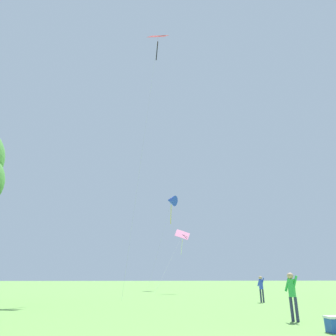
% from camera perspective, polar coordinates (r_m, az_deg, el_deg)
% --- Properties ---
extents(kite_pink_low, '(4.40, 5.00, 6.71)m').
position_cam_1_polar(kite_pink_low, '(35.33, 2.53, -12.56)').
color(kite_pink_low, pink).
rests_on(kite_pink_low, ground_plane).
extents(kite_red_high, '(4.11, 6.68, 29.24)m').
position_cam_1_polar(kite_red_high, '(39.14, -1.99, 21.63)').
color(kite_red_high, red).
rests_on(kite_red_high, ground_plane).
extents(kite_blue_delta, '(4.79, 6.89, 13.33)m').
position_cam_1_polar(kite_blue_delta, '(46.90, 0.59, -5.95)').
color(kite_blue_delta, blue).
rests_on(kite_blue_delta, ground_plane).
extents(person_in_blue_jacket, '(0.42, 0.43, 1.63)m').
position_cam_1_polar(person_in_blue_jacket, '(22.85, 16.57, -19.93)').
color(person_in_blue_jacket, '#2D3351').
rests_on(person_in_blue_jacket, ground_plane).
extents(person_child_small, '(0.44, 0.44, 1.68)m').
position_cam_1_polar(person_child_small, '(13.34, 21.62, -20.18)').
color(person_child_small, '#2D3351').
rests_on(person_child_small, ground_plane).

